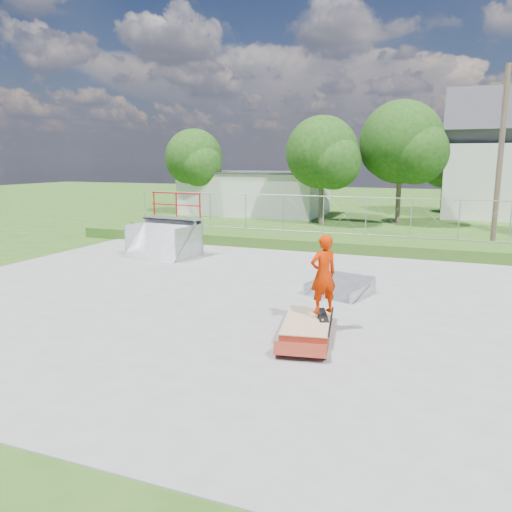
% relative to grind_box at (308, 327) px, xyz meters
% --- Properties ---
extents(ground, '(120.00, 120.00, 0.00)m').
position_rel_grind_box_xyz_m(ground, '(-2.71, 1.93, -0.16)').
color(ground, '#2A4E16').
rests_on(ground, ground).
extents(concrete_pad, '(20.00, 16.00, 0.04)m').
position_rel_grind_box_xyz_m(concrete_pad, '(-2.71, 1.93, -0.14)').
color(concrete_pad, gray).
rests_on(concrete_pad, ground).
extents(grass_berm, '(24.00, 3.00, 0.50)m').
position_rel_grind_box_xyz_m(grass_berm, '(-2.71, 11.43, 0.09)').
color(grass_berm, '#2A4E16').
rests_on(grass_berm, ground).
extents(grind_box, '(1.45, 2.37, 0.33)m').
position_rel_grind_box_xyz_m(grind_box, '(0.00, 0.00, 0.00)').
color(grind_box, maroon).
rests_on(grind_box, concrete_pad).
extents(quarter_pipe, '(2.83, 2.48, 2.60)m').
position_rel_grind_box_xyz_m(quarter_pipe, '(-8.11, 6.76, 1.14)').
color(quarter_pipe, '#93969A').
rests_on(quarter_pipe, concrete_pad).
extents(flat_bank_ramp, '(1.98, 2.05, 0.48)m').
position_rel_grind_box_xyz_m(flat_bank_ramp, '(-0.02, 3.57, 0.08)').
color(flat_bank_ramp, '#93969A').
rests_on(flat_bank_ramp, concrete_pad).
extents(skateboard, '(0.50, 0.82, 0.13)m').
position_rel_grind_box_xyz_m(skateboard, '(0.26, 0.31, 0.21)').
color(skateboard, black).
rests_on(skateboard, grind_box).
extents(skater, '(0.79, 0.79, 1.86)m').
position_rel_grind_box_xyz_m(skater, '(0.26, 0.31, 1.14)').
color(skater, '#C02300').
rests_on(skater, grind_box).
extents(concrete_stairs, '(1.50, 1.60, 0.80)m').
position_rel_grind_box_xyz_m(concrete_stairs, '(-11.21, 10.63, 0.24)').
color(concrete_stairs, gray).
rests_on(concrete_stairs, ground).
extents(chain_link_fence, '(20.00, 0.06, 1.80)m').
position_rel_grind_box_xyz_m(chain_link_fence, '(-2.71, 12.43, 1.24)').
color(chain_link_fence, '#9C9EA5').
rests_on(chain_link_fence, grass_berm).
extents(utility_building_flat, '(10.00, 6.00, 3.00)m').
position_rel_grind_box_xyz_m(utility_building_flat, '(-10.71, 23.93, 1.34)').
color(utility_building_flat, silver).
rests_on(utility_building_flat, ground).
extents(gable_house, '(8.40, 6.08, 8.94)m').
position_rel_grind_box_xyz_m(gable_house, '(6.29, 27.93, 3.67)').
color(gable_house, silver).
rests_on(gable_house, ground).
extents(utility_pole, '(0.24, 0.24, 8.00)m').
position_rel_grind_box_xyz_m(utility_pole, '(4.79, 13.93, 3.84)').
color(utility_pole, brown).
rests_on(utility_pole, ground).
extents(tree_left_near, '(4.76, 4.48, 6.65)m').
position_rel_grind_box_xyz_m(tree_left_near, '(-4.46, 19.77, 4.07)').
color(tree_left_near, brown).
rests_on(tree_left_near, ground).
extents(tree_center, '(5.44, 5.12, 7.60)m').
position_rel_grind_box_xyz_m(tree_center, '(0.08, 21.74, 4.68)').
color(tree_center, brown).
rests_on(tree_center, ground).
extents(tree_left_far, '(4.42, 4.16, 6.18)m').
position_rel_grind_box_xyz_m(tree_left_far, '(-14.48, 21.78, 3.77)').
color(tree_left_far, brown).
rests_on(tree_left_far, ground).
extents(tree_back_mid, '(4.08, 3.84, 5.70)m').
position_rel_grind_box_xyz_m(tree_back_mid, '(2.50, 29.79, 3.47)').
color(tree_back_mid, brown).
rests_on(tree_back_mid, ground).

